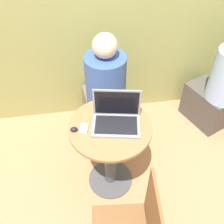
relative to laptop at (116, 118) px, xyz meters
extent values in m
plane|color=tan|center=(-0.05, -0.03, -0.84)|extent=(12.00, 12.00, 0.00)
cube|color=#939956|center=(-0.05, 1.01, 0.46)|extent=(7.00, 0.05, 2.60)
cylinder|color=#4C4C51|center=(-0.05, -0.03, -0.83)|extent=(0.42, 0.42, 0.02)
cylinder|color=#4C4C51|center=(-0.05, -0.03, -0.45)|extent=(0.11, 0.11, 0.73)
cylinder|color=olive|center=(-0.05, -0.03, -0.07)|extent=(0.66, 0.66, 0.02)
cube|color=gray|center=(-0.01, -0.04, -0.05)|extent=(0.40, 0.30, 0.02)
cube|color=black|center=(-0.01, -0.04, -0.04)|extent=(0.35, 0.25, 0.00)
cube|color=gray|center=(0.01, 0.07, 0.09)|extent=(0.36, 0.08, 0.25)
cube|color=black|center=(0.01, 0.07, 0.09)|extent=(0.33, 0.07, 0.22)
cube|color=silver|center=(-0.25, -0.03, -0.05)|extent=(0.08, 0.11, 0.02)
ellipsoid|color=black|center=(-0.33, -0.03, -0.04)|extent=(0.06, 0.04, 0.03)
cylinder|color=brown|center=(-0.24, -0.50, -0.63)|extent=(0.04, 0.04, 0.42)
cylinder|color=brown|center=(0.12, -0.54, -0.63)|extent=(0.04, 0.04, 0.42)
cube|color=brown|center=(0.11, -0.72, -0.15)|extent=(0.05, 0.37, 0.50)
cube|color=brown|center=(-0.03, 0.68, -0.61)|extent=(0.42, 0.57, 0.44)
cylinder|color=#38569E|center=(-0.01, 0.55, -0.10)|extent=(0.38, 0.38, 0.58)
sphere|color=beige|center=(-0.01, 0.55, 0.30)|extent=(0.22, 0.22, 0.22)
cylinder|color=tan|center=(1.24, 0.61, -0.63)|extent=(0.04, 0.04, 0.41)
cube|color=#4C4742|center=(1.17, 0.63, -0.62)|extent=(0.51, 0.60, 0.43)
camera|label=1|loc=(-0.24, -1.37, 1.44)|focal=42.00mm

